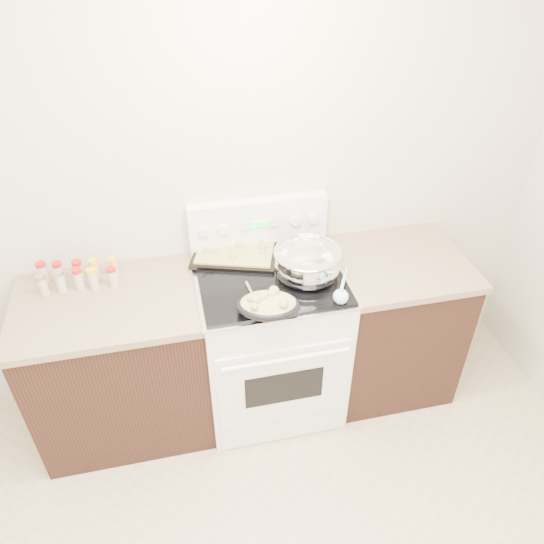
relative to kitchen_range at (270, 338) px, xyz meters
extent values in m
cube|color=beige|center=(-0.35, 0.35, 0.86)|extent=(4.00, 0.05, 2.70)
cube|color=black|center=(-0.83, 0.01, -0.05)|extent=(0.90, 0.64, 0.88)
cube|color=brown|center=(-0.83, 0.01, 0.41)|extent=(0.93, 0.67, 0.04)
cube|color=black|center=(0.73, 0.01, -0.05)|extent=(0.70, 0.64, 0.88)
cube|color=brown|center=(0.73, 0.01, 0.41)|extent=(0.73, 0.67, 0.04)
cube|color=white|center=(0.00, 0.00, -0.03)|extent=(0.76, 0.66, 0.92)
cube|color=white|center=(0.00, -0.34, -0.04)|extent=(0.70, 0.01, 0.55)
cube|color=black|center=(0.00, -0.35, -0.04)|extent=(0.42, 0.01, 0.22)
cylinder|color=white|center=(0.00, -0.38, 0.21)|extent=(0.65, 0.02, 0.02)
cube|color=white|center=(0.00, -0.34, -0.41)|extent=(0.70, 0.01, 0.14)
cube|color=silver|center=(0.00, 0.00, 0.44)|extent=(0.78, 0.68, 0.01)
cube|color=black|center=(0.00, 0.00, 0.45)|extent=(0.74, 0.64, 0.01)
cube|color=white|center=(0.00, 0.29, 0.59)|extent=(0.76, 0.07, 0.28)
cylinder|color=white|center=(-0.30, 0.24, 0.61)|extent=(0.06, 0.02, 0.06)
cylinder|color=white|center=(-0.20, 0.24, 0.61)|extent=(0.06, 0.02, 0.06)
cylinder|color=white|center=(0.20, 0.24, 0.61)|extent=(0.06, 0.02, 0.06)
cylinder|color=white|center=(0.30, 0.24, 0.61)|extent=(0.06, 0.02, 0.06)
cube|color=#19E533|center=(0.00, 0.25, 0.61)|extent=(0.09, 0.00, 0.04)
cube|color=silver|center=(-0.08, 0.25, 0.61)|extent=(0.05, 0.00, 0.05)
cube|color=silver|center=(0.08, 0.25, 0.61)|extent=(0.05, 0.00, 0.05)
ellipsoid|color=silver|center=(0.18, -0.05, 0.52)|extent=(0.44, 0.44, 0.20)
cylinder|color=silver|center=(0.18, -0.05, 0.46)|extent=(0.18, 0.18, 0.01)
torus|color=silver|center=(0.18, -0.05, 0.60)|extent=(0.35, 0.35, 0.02)
cylinder|color=silver|center=(0.18, -0.05, 0.54)|extent=(0.32, 0.32, 0.11)
cylinder|color=brown|center=(0.18, -0.05, 0.59)|extent=(0.30, 0.30, 0.00)
cube|color=beige|center=(0.08, -0.02, 0.60)|extent=(0.03, 0.03, 0.02)
cube|color=beige|center=(0.16, -0.09, 0.60)|extent=(0.03, 0.03, 0.02)
cube|color=beige|center=(0.06, -0.04, 0.60)|extent=(0.04, 0.04, 0.03)
cube|color=beige|center=(0.13, -0.05, 0.60)|extent=(0.03, 0.03, 0.02)
cube|color=beige|center=(0.27, -0.12, 0.60)|extent=(0.03, 0.03, 0.02)
cube|color=beige|center=(0.16, -0.10, 0.60)|extent=(0.04, 0.04, 0.03)
cube|color=beige|center=(0.15, -0.10, 0.60)|extent=(0.03, 0.03, 0.02)
cube|color=beige|center=(0.27, 0.00, 0.60)|extent=(0.03, 0.03, 0.02)
cube|color=beige|center=(0.16, 0.07, 0.60)|extent=(0.03, 0.03, 0.02)
cube|color=beige|center=(0.26, -0.05, 0.60)|extent=(0.03, 0.03, 0.02)
cube|color=beige|center=(0.25, -0.10, 0.60)|extent=(0.04, 0.04, 0.03)
cube|color=beige|center=(0.27, -0.13, 0.60)|extent=(0.03, 0.03, 0.02)
cube|color=beige|center=(0.28, -0.09, 0.60)|extent=(0.03, 0.03, 0.02)
cube|color=beige|center=(0.23, -0.08, 0.60)|extent=(0.04, 0.04, 0.03)
cube|color=beige|center=(0.21, 0.06, 0.60)|extent=(0.04, 0.04, 0.03)
cube|color=beige|center=(0.17, -0.07, 0.60)|extent=(0.03, 0.03, 0.02)
cube|color=beige|center=(0.15, -0.10, 0.60)|extent=(0.04, 0.04, 0.02)
cube|color=beige|center=(0.18, -0.10, 0.60)|extent=(0.04, 0.04, 0.03)
ellipsoid|color=black|center=(-0.07, -0.28, 0.49)|extent=(0.34, 0.27, 0.08)
ellipsoid|color=tan|center=(-0.07, -0.28, 0.51)|extent=(0.31, 0.24, 0.06)
sphere|color=tan|center=(-0.13, -0.29, 0.54)|extent=(0.05, 0.05, 0.05)
sphere|color=tan|center=(-0.01, -0.35, 0.54)|extent=(0.04, 0.04, 0.04)
sphere|color=tan|center=(-0.03, -0.24, 0.54)|extent=(0.05, 0.05, 0.05)
sphere|color=tan|center=(-0.01, -0.34, 0.54)|extent=(0.04, 0.04, 0.04)
sphere|color=tan|center=(-0.05, -0.26, 0.54)|extent=(0.04, 0.04, 0.04)
sphere|color=tan|center=(-0.15, -0.26, 0.54)|extent=(0.04, 0.04, 0.04)
sphere|color=tan|center=(-0.15, -0.33, 0.54)|extent=(0.04, 0.04, 0.04)
sphere|color=tan|center=(-0.09, -0.26, 0.54)|extent=(0.05, 0.05, 0.05)
cube|color=black|center=(-0.14, 0.21, 0.46)|extent=(0.53, 0.44, 0.02)
cube|color=tan|center=(-0.14, 0.21, 0.48)|extent=(0.47, 0.38, 0.02)
sphere|color=tan|center=(-0.11, 0.25, 0.49)|extent=(0.04, 0.04, 0.04)
sphere|color=tan|center=(-0.17, 0.29, 0.49)|extent=(0.04, 0.04, 0.04)
sphere|color=tan|center=(0.00, 0.16, 0.49)|extent=(0.03, 0.03, 0.03)
sphere|color=tan|center=(-0.24, 0.29, 0.49)|extent=(0.04, 0.04, 0.04)
sphere|color=tan|center=(0.01, 0.27, 0.49)|extent=(0.04, 0.04, 0.04)
sphere|color=tan|center=(-0.29, 0.24, 0.49)|extent=(0.04, 0.04, 0.04)
sphere|color=tan|center=(-0.16, 0.15, 0.49)|extent=(0.04, 0.04, 0.04)
sphere|color=tan|center=(-0.08, 0.28, 0.49)|extent=(0.04, 0.04, 0.04)
sphere|color=tan|center=(0.01, 0.21, 0.49)|extent=(0.04, 0.04, 0.04)
sphere|color=tan|center=(-0.25, 0.22, 0.49)|extent=(0.03, 0.03, 0.03)
cylinder|color=#9D6D47|center=(-0.12, -0.19, 0.46)|extent=(0.05, 0.29, 0.01)
sphere|color=#9D6D47|center=(-0.13, -0.30, 0.47)|extent=(0.04, 0.04, 0.04)
sphere|color=#A0E4EE|center=(0.29, -0.28, 0.48)|extent=(0.08, 0.08, 0.08)
cylinder|color=#A0E4EE|center=(0.34, -0.19, 0.51)|extent=(0.12, 0.23, 0.07)
cylinder|color=#BFB28C|center=(-1.13, 0.21, 0.48)|extent=(0.05, 0.05, 0.11)
cylinder|color=#B21414|center=(-1.13, 0.21, 0.55)|extent=(0.05, 0.05, 0.02)
cylinder|color=#BFB28C|center=(-1.05, 0.20, 0.48)|extent=(0.04, 0.04, 0.11)
cylinder|color=#B21414|center=(-1.05, 0.20, 0.55)|extent=(0.05, 0.05, 0.02)
cylinder|color=#BFB28C|center=(-0.96, 0.20, 0.48)|extent=(0.05, 0.05, 0.10)
cylinder|color=#B21414|center=(-0.96, 0.20, 0.54)|extent=(0.05, 0.05, 0.02)
cylinder|color=#BFB28C|center=(-0.88, 0.20, 0.48)|extent=(0.04, 0.04, 0.10)
cylinder|color=gold|center=(-0.88, 0.20, 0.54)|extent=(0.05, 0.05, 0.02)
cylinder|color=#BFB28C|center=(-0.79, 0.20, 0.48)|extent=(0.04, 0.04, 0.09)
cylinder|color=gold|center=(-0.79, 0.20, 0.53)|extent=(0.04, 0.04, 0.02)
cylinder|color=#BFB28C|center=(-1.13, 0.12, 0.48)|extent=(0.04, 0.04, 0.10)
cylinder|color=#B2B2B7|center=(-1.13, 0.12, 0.54)|extent=(0.05, 0.05, 0.02)
cylinder|color=#BFB28C|center=(-1.04, 0.12, 0.48)|extent=(0.05, 0.05, 0.11)
cylinder|color=#B2B2B7|center=(-1.04, 0.12, 0.54)|extent=(0.05, 0.05, 0.02)
cylinder|color=#BFB28C|center=(-0.95, 0.12, 0.48)|extent=(0.05, 0.05, 0.11)
cylinder|color=#B21414|center=(-0.95, 0.12, 0.54)|extent=(0.05, 0.05, 0.02)
cylinder|color=#BFB28C|center=(-0.88, 0.11, 0.48)|extent=(0.05, 0.05, 0.10)
cylinder|color=gold|center=(-0.88, 0.11, 0.54)|extent=(0.05, 0.05, 0.02)
cylinder|color=#BFB28C|center=(-0.79, 0.11, 0.48)|extent=(0.04, 0.04, 0.09)
cylinder|color=#B21414|center=(-0.79, 0.11, 0.53)|extent=(0.05, 0.05, 0.02)
camera|label=1|loc=(-0.47, -2.13, 2.12)|focal=35.00mm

